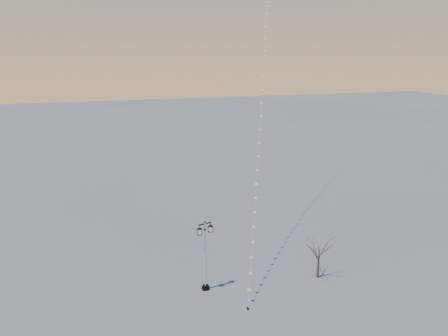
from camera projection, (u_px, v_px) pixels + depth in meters
name	position (u px, v px, depth m)	size (l,w,h in m)	color
ground	(243.00, 307.00, 29.90)	(300.00, 300.00, 0.00)	slate
street_lamp	(205.00, 252.00, 31.44)	(1.43, 0.74, 5.74)	black
bare_tree	(319.00, 250.00, 33.37)	(2.14, 2.14, 3.55)	#463C28
kite_train	(264.00, 46.00, 39.74)	(14.34, 28.77, 37.36)	black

